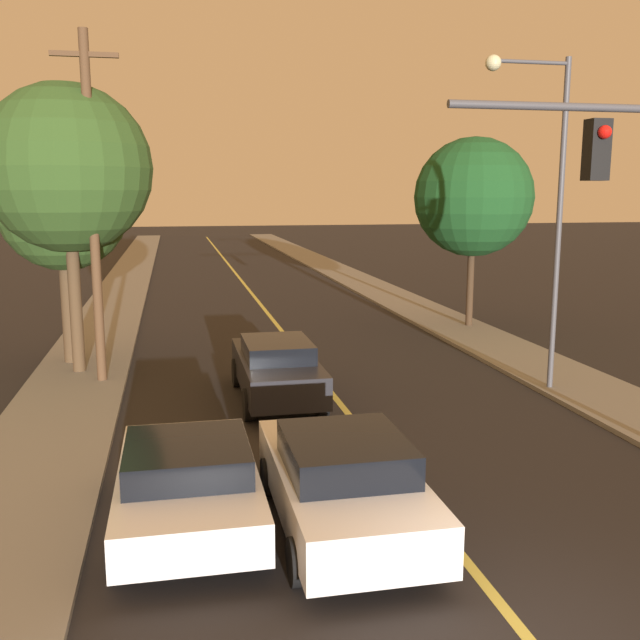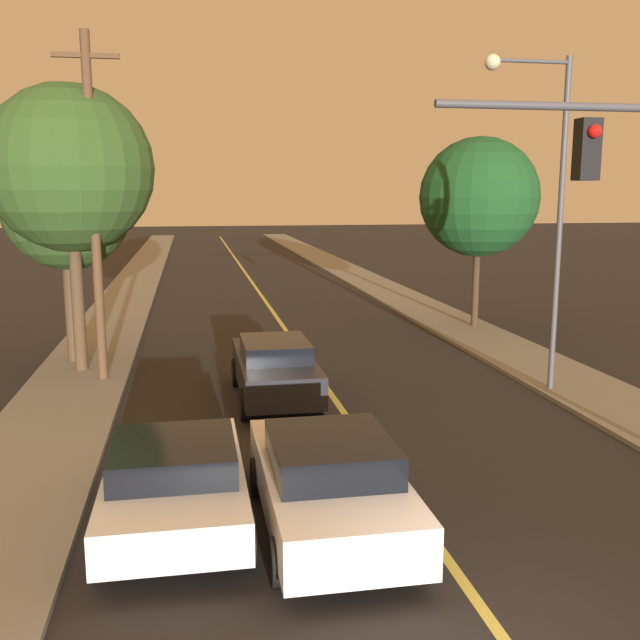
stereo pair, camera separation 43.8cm
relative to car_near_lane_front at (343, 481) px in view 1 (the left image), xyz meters
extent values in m
cube|color=black|center=(1.41, 32.93, -0.76)|extent=(10.06, 80.00, 0.01)
cube|color=#D1C14C|center=(1.41, 32.93, -0.75)|extent=(0.16, 76.00, 0.00)
cube|color=gray|center=(-4.87, 32.93, -0.70)|extent=(2.50, 80.00, 0.12)
cube|color=gray|center=(7.69, 32.93, -0.70)|extent=(2.50, 80.00, 0.12)
cube|color=white|center=(0.00, 0.04, -0.10)|extent=(1.91, 4.45, 0.69)
cube|color=black|center=(0.00, -0.14, 0.48)|extent=(1.68, 2.00, 0.47)
cylinder|color=black|center=(-0.91, 1.42, -0.45)|extent=(0.22, 0.63, 0.63)
cylinder|color=black|center=(0.91, 1.42, -0.45)|extent=(0.22, 0.63, 0.63)
cylinder|color=black|center=(-0.91, -1.34, -0.45)|extent=(0.22, 0.63, 0.63)
cylinder|color=black|center=(0.91, -1.34, -0.45)|extent=(0.22, 0.63, 0.63)
cube|color=black|center=(0.00, 6.78, -0.04)|extent=(1.72, 4.57, 0.73)
cube|color=black|center=(0.00, 6.59, 0.53)|extent=(1.52, 2.06, 0.41)
cylinder|color=black|center=(-0.82, 8.19, -0.40)|extent=(0.22, 0.72, 0.72)
cylinder|color=black|center=(0.82, 8.19, -0.40)|extent=(0.22, 0.72, 0.72)
cylinder|color=black|center=(-0.82, 5.36, -0.40)|extent=(0.22, 0.72, 0.72)
cylinder|color=black|center=(0.82, 5.36, -0.40)|extent=(0.22, 0.72, 0.72)
cube|color=white|center=(-2.21, 0.58, -0.12)|extent=(1.99, 4.19, 0.58)
cube|color=black|center=(-2.21, 0.41, 0.38)|extent=(1.76, 1.89, 0.43)
cylinder|color=black|center=(-3.16, 1.88, -0.41)|extent=(0.22, 0.69, 0.69)
cylinder|color=black|center=(-1.27, 1.88, -0.41)|extent=(0.22, 0.69, 0.69)
cylinder|color=black|center=(-3.16, -0.72, -0.41)|extent=(0.22, 0.69, 0.69)
cylinder|color=black|center=(-1.27, -0.72, -0.41)|extent=(0.22, 0.69, 0.69)
cylinder|color=#47474C|center=(4.21, 0.32, 5.37)|extent=(5.27, 0.12, 0.12)
cube|color=black|center=(3.94, 0.32, 4.76)|extent=(0.32, 0.28, 0.90)
sphere|color=red|center=(3.94, 0.14, 5.01)|extent=(0.20, 0.20, 0.20)
cylinder|color=#47474C|center=(6.79, 6.17, 3.29)|extent=(0.14, 0.14, 7.86)
cylinder|color=#47474C|center=(5.86, 6.17, 7.07)|extent=(1.86, 0.09, 0.09)
sphere|color=beige|center=(4.93, 6.17, 7.02)|extent=(0.36, 0.36, 0.36)
cylinder|color=#513823|center=(-4.22, 9.13, 3.68)|extent=(0.24, 0.24, 8.64)
cube|color=#513823|center=(-4.22, 9.13, 7.39)|extent=(1.60, 0.12, 0.12)
cylinder|color=#4C3823|center=(-4.92, 10.23, 1.29)|extent=(0.33, 0.33, 3.87)
sphere|color=#2D4C1E|center=(-4.92, 10.23, 4.75)|extent=(4.35, 4.35, 4.35)
cylinder|color=#4C3823|center=(-5.25, 11.42, 0.94)|extent=(0.43, 0.43, 3.15)
sphere|color=#2D4C1E|center=(-5.25, 11.42, 3.76)|extent=(3.56, 3.56, 3.56)
cylinder|color=#3D2B1C|center=(8.18, 14.40, 0.93)|extent=(0.25, 0.25, 3.14)
sphere|color=#19471E|center=(8.18, 14.40, 3.97)|extent=(4.20, 4.20, 4.20)
camera|label=1|loc=(-2.31, -9.53, 4.14)|focal=40.00mm
camera|label=2|loc=(-1.88, -9.61, 4.14)|focal=40.00mm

